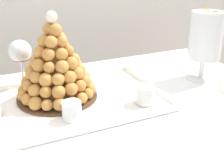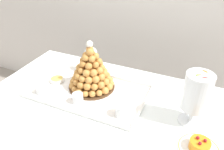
% 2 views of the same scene
% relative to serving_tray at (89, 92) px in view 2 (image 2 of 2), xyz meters
% --- Properties ---
extents(buffet_table, '(1.32, 0.88, 0.75)m').
position_rel_serving_tray_xyz_m(buffet_table, '(0.11, -0.08, -0.12)').
color(buffet_table, brown).
rests_on(buffet_table, ground_plane).
extents(serving_tray, '(0.65, 0.38, 0.02)m').
position_rel_serving_tray_xyz_m(serving_tray, '(0.00, 0.00, 0.00)').
color(serving_tray, white).
rests_on(serving_tray, buffet_table).
extents(croquembouche, '(0.27, 0.27, 0.29)m').
position_rel_serving_tray_xyz_m(croquembouche, '(-0.01, 0.05, 0.11)').
color(croquembouche, '#4C331E').
rests_on(croquembouche, serving_tray).
extents(dessert_cup_left, '(0.06, 0.06, 0.05)m').
position_rel_serving_tray_xyz_m(dessert_cup_left, '(-0.24, -0.11, 0.02)').
color(dessert_cup_left, silver).
rests_on(dessert_cup_left, serving_tray).
extents(dessert_cup_mid_left, '(0.06, 0.06, 0.05)m').
position_rel_serving_tray_xyz_m(dessert_cup_mid_left, '(-0.00, -0.11, 0.03)').
color(dessert_cup_mid_left, silver).
rests_on(dessert_cup_mid_left, serving_tray).
extents(dessert_cup_centre, '(0.06, 0.06, 0.06)m').
position_rel_serving_tray_xyz_m(dessert_cup_centre, '(0.24, -0.11, 0.03)').
color(dessert_cup_centre, silver).
rests_on(dessert_cup_centre, serving_tray).
extents(creme_brulee_ramekin, '(0.08, 0.08, 0.02)m').
position_rel_serving_tray_xyz_m(creme_brulee_ramekin, '(-0.23, 0.01, 0.01)').
color(creme_brulee_ramekin, white).
rests_on(creme_brulee_ramekin, serving_tray).
extents(macaron_goblet, '(0.12, 0.12, 0.28)m').
position_rel_serving_tray_xyz_m(macaron_goblet, '(0.56, -0.00, 0.17)').
color(macaron_goblet, white).
rests_on(macaron_goblet, buffet_table).
extents(fruit_tart_plate, '(0.17, 0.17, 0.06)m').
position_rel_serving_tray_xyz_m(fruit_tart_plate, '(0.62, -0.16, 0.01)').
color(fruit_tart_plate, white).
rests_on(fruit_tart_plate, buffet_table).
extents(wine_glass, '(0.08, 0.08, 0.18)m').
position_rel_serving_tray_xyz_m(wine_glass, '(-0.09, 0.21, 0.13)').
color(wine_glass, silver).
rests_on(wine_glass, buffet_table).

